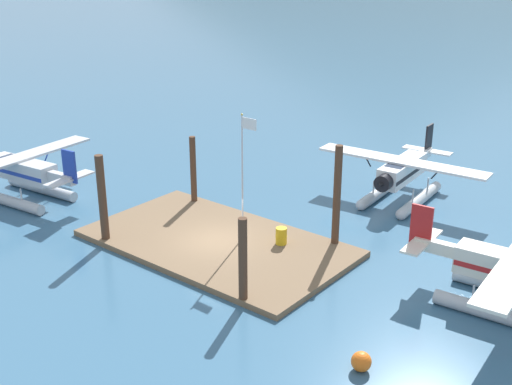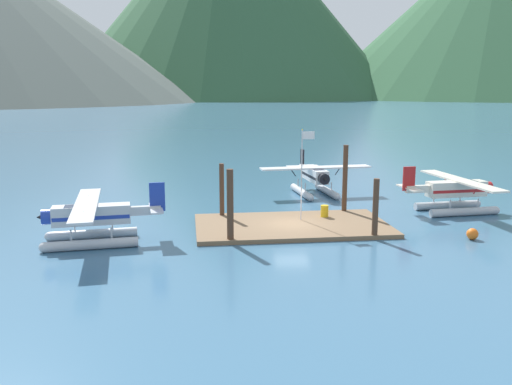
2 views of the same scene
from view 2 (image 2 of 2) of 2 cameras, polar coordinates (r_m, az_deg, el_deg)
name	(u,v)px [view 2 (image 2 of 2)]	position (r m, az deg, el deg)	size (l,w,h in m)	color
ground_plane	(292,228)	(39.08, 3.78, -3.70)	(1200.00, 1200.00, 0.00)	#38607F
dock_platform	(292,226)	(39.04, 3.78, -3.49)	(13.71, 7.76, 0.30)	brown
piling_near_left	(230,207)	(34.57, -2.73, -1.50)	(0.43, 0.43, 4.84)	#4C3323
piling_near_right	(375,209)	(36.42, 12.45, -1.73)	(0.39, 0.39, 4.07)	#4C3323
piling_far_left	(222,191)	(41.22, -3.62, 0.11)	(0.36, 0.36, 4.27)	#4C3323
piling_far_right	(345,180)	(43.09, 9.33, 1.30)	(0.39, 0.39, 5.51)	#4C3323
flagpole	(303,165)	(39.42, 5.00, 2.94)	(0.95, 0.10, 6.67)	silver
fuel_drum	(325,211)	(41.19, 7.22, -1.94)	(0.62, 0.62, 0.88)	gold
mooring_buoy	(472,234)	(38.62, 21.80, -4.07)	(0.76, 0.76, 0.76)	orange
mountain_ridge_west_peak	(498,13)	(584.18, 24.09, 16.88)	(350.44, 350.44, 159.09)	#2D5638
seaplane_white_bow_right	(315,178)	(50.91, 6.18, 1.51)	(10.48, 7.97, 3.84)	#B7BABF
seaplane_cream_stbd_fwd	(456,193)	(46.29, 20.32, -0.06)	(7.97, 10.47, 3.84)	#B7BABF
seaplane_silver_port_aft	(91,220)	(36.14, -16.92, -2.79)	(7.95, 10.49, 3.84)	#B7BABF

